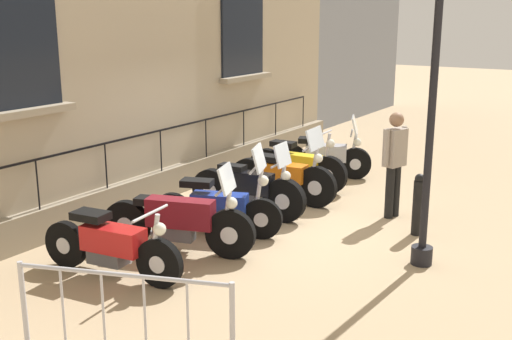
{
  "coord_description": "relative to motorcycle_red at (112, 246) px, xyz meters",
  "views": [
    {
      "loc": [
        4.89,
        -8.09,
        3.24
      ],
      "look_at": [
        -0.27,
        0.0,
        0.8
      ],
      "focal_mm": 43.81,
      "sensor_mm": 36.0,
      "label": 1
    }
  ],
  "objects": [
    {
      "name": "motorcycle_maroon",
      "position": [
        0.19,
        1.08,
        0.04
      ],
      "size": [
        2.15,
        0.87,
        1.29
      ],
      "color": "black",
      "rests_on": "ground_plane"
    },
    {
      "name": "pedestrian_standing",
      "position": [
        2.11,
        4.15,
        0.56
      ],
      "size": [
        0.31,
        0.51,
        1.71
      ],
      "color": "black",
      "rests_on": "ground_plane"
    },
    {
      "name": "motorcycle_red",
      "position": [
        0.0,
        0.0,
        0.0
      ],
      "size": [
        2.06,
        0.7,
        0.94
      ],
      "color": "black",
      "rests_on": "ground_plane"
    },
    {
      "name": "motorcycle_silver",
      "position": [
        0.07,
        5.81,
        0.01
      ],
      "size": [
        1.81,
        0.97,
        1.25
      ],
      "color": "black",
      "rests_on": "ground_plane"
    },
    {
      "name": "lamppost",
      "position": [
        3.14,
        2.49,
        2.69
      ],
      "size": [
        0.33,
        1.03,
        4.16
      ],
      "color": "black",
      "rests_on": "ground_plane"
    },
    {
      "name": "motorcycle_black",
      "position": [
        0.12,
        2.94,
        0.02
      ],
      "size": [
        2.04,
        0.54,
        1.26
      ],
      "color": "black",
      "rests_on": "ground_plane"
    },
    {
      "name": "bollard",
      "position": [
        2.72,
        3.55,
        0.06
      ],
      "size": [
        0.17,
        0.17,
        0.94
      ],
      "color": "black",
      "rests_on": "ground_plane"
    },
    {
      "name": "ground_plane",
      "position": [
        0.55,
        2.91,
        -0.41
      ],
      "size": [
        60.0,
        60.0,
        0.0
      ],
      "primitive_type": "plane",
      "color": "tan"
    },
    {
      "name": "motorcycle_yellow",
      "position": [
        0.01,
        4.77,
        0.01
      ],
      "size": [
        1.99,
        0.61,
        1.14
      ],
      "color": "black",
      "rests_on": "ground_plane"
    },
    {
      "name": "motorcycle_blue",
      "position": [
        0.24,
        1.93,
        0.02
      ],
      "size": [
        1.89,
        0.91,
        1.39
      ],
      "color": "black",
      "rests_on": "ground_plane"
    },
    {
      "name": "motorcycle_orange",
      "position": [
        0.21,
        3.9,
        0.03
      ],
      "size": [
        2.01,
        0.7,
        1.37
      ],
      "color": "black",
      "rests_on": "ground_plane"
    },
    {
      "name": "crowd_barrier",
      "position": [
        1.74,
        -1.57,
        0.15
      ],
      "size": [
        1.92,
        0.72,
        1.05
      ],
      "color": "#B7B7BF",
      "rests_on": "ground_plane"
    }
  ]
}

